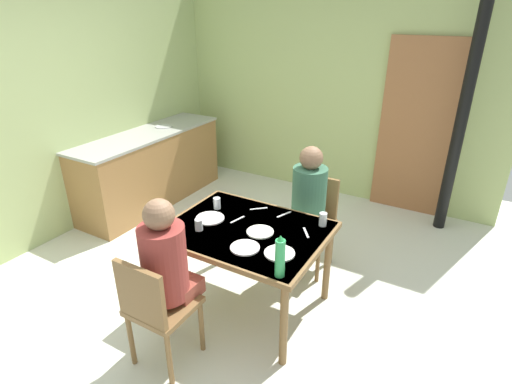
{
  "coord_description": "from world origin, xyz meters",
  "views": [
    {
      "loc": [
        1.78,
        -2.26,
        2.27
      ],
      "look_at": [
        0.37,
        0.18,
        0.98
      ],
      "focal_mm": 28.3,
      "sensor_mm": 36.0,
      "label": 1
    }
  ],
  "objects_px": {
    "chair_near_diner": "(155,307)",
    "chair_far_diner": "(313,217)",
    "person_near_diner": "(165,260)",
    "water_bottle_green_near": "(280,257)",
    "kitchen_counter": "(151,168)",
    "dining_table": "(246,237)",
    "person_far_diner": "(308,195)"
  },
  "relations": [
    {
      "from": "kitchen_counter",
      "to": "chair_far_diner",
      "type": "bearing_deg",
      "value": -7.01
    },
    {
      "from": "chair_near_diner",
      "to": "person_far_diner",
      "type": "relative_size",
      "value": 1.13
    },
    {
      "from": "dining_table",
      "to": "person_near_diner",
      "type": "bearing_deg",
      "value": -105.69
    },
    {
      "from": "person_near_diner",
      "to": "water_bottle_green_near",
      "type": "bearing_deg",
      "value": 22.93
    },
    {
      "from": "chair_near_diner",
      "to": "chair_far_diner",
      "type": "distance_m",
      "value": 1.7
    },
    {
      "from": "person_near_diner",
      "to": "person_far_diner",
      "type": "xyz_separation_m",
      "value": [
        0.41,
        1.38,
        0.0
      ]
    },
    {
      "from": "chair_far_diner",
      "to": "chair_near_diner",
      "type": "bearing_deg",
      "value": 76.05
    },
    {
      "from": "dining_table",
      "to": "person_far_diner",
      "type": "bearing_deg",
      "value": 72.55
    },
    {
      "from": "kitchen_counter",
      "to": "chair_far_diner",
      "type": "distance_m",
      "value": 2.3
    },
    {
      "from": "chair_near_diner",
      "to": "water_bottle_green_near",
      "type": "height_order",
      "value": "water_bottle_green_near"
    },
    {
      "from": "chair_far_diner",
      "to": "water_bottle_green_near",
      "type": "xyz_separation_m",
      "value": [
        0.27,
        -1.22,
        0.37
      ]
    },
    {
      "from": "chair_far_diner",
      "to": "water_bottle_green_near",
      "type": "bearing_deg",
      "value": 102.59
    },
    {
      "from": "water_bottle_green_near",
      "to": "chair_far_diner",
      "type": "bearing_deg",
      "value": 102.59
    },
    {
      "from": "chair_near_diner",
      "to": "water_bottle_green_near",
      "type": "distance_m",
      "value": 0.88
    },
    {
      "from": "kitchen_counter",
      "to": "dining_table",
      "type": "height_order",
      "value": "kitchen_counter"
    },
    {
      "from": "person_far_diner",
      "to": "water_bottle_green_near",
      "type": "distance_m",
      "value": 1.12
    },
    {
      "from": "person_near_diner",
      "to": "water_bottle_green_near",
      "type": "distance_m",
      "value": 0.75
    },
    {
      "from": "person_near_diner",
      "to": "chair_far_diner",
      "type": "bearing_deg",
      "value": 74.85
    },
    {
      "from": "kitchen_counter",
      "to": "water_bottle_green_near",
      "type": "relative_size",
      "value": 6.91
    },
    {
      "from": "chair_near_diner",
      "to": "water_bottle_green_near",
      "type": "relative_size",
      "value": 2.95
    },
    {
      "from": "person_far_diner",
      "to": "chair_far_diner",
      "type": "bearing_deg",
      "value": -90.0
    },
    {
      "from": "kitchen_counter",
      "to": "person_near_diner",
      "type": "distance_m",
      "value": 2.62
    },
    {
      "from": "kitchen_counter",
      "to": "chair_near_diner",
      "type": "xyz_separation_m",
      "value": [
        1.87,
        -1.93,
        0.05
      ]
    },
    {
      "from": "chair_far_diner",
      "to": "person_near_diner",
      "type": "bearing_deg",
      "value": 74.85
    },
    {
      "from": "kitchen_counter",
      "to": "chair_far_diner",
      "type": "height_order",
      "value": "kitchen_counter"
    },
    {
      "from": "chair_near_diner",
      "to": "person_far_diner",
      "type": "distance_m",
      "value": 1.59
    },
    {
      "from": "dining_table",
      "to": "chair_near_diner",
      "type": "xyz_separation_m",
      "value": [
        -0.19,
        -0.82,
        -0.15
      ]
    },
    {
      "from": "dining_table",
      "to": "water_bottle_green_near",
      "type": "distance_m",
      "value": 0.67
    },
    {
      "from": "chair_near_diner",
      "to": "chair_far_diner",
      "type": "relative_size",
      "value": 1.0
    },
    {
      "from": "kitchen_counter",
      "to": "person_far_diner",
      "type": "bearing_deg",
      "value": -10.35
    },
    {
      "from": "chair_far_diner",
      "to": "person_near_diner",
      "type": "height_order",
      "value": "person_near_diner"
    },
    {
      "from": "chair_near_diner",
      "to": "person_far_diner",
      "type": "height_order",
      "value": "person_far_diner"
    }
  ]
}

